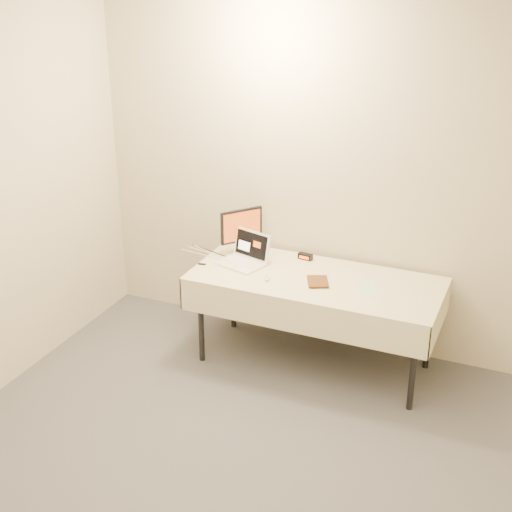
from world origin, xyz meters
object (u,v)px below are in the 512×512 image
at_px(table, 316,286).
at_px(monitor, 241,228).
at_px(laptop, 245,256).
at_px(book, 308,271).

distance_m(table, monitor, 0.79).
height_order(laptop, monitor, monitor).
xyz_separation_m(monitor, book, (0.67, -0.32, -0.12)).
relative_size(table, monitor, 5.04).
xyz_separation_m(table, monitor, (-0.70, 0.22, 0.28)).
bearing_deg(table, laptop, 175.41).
distance_m(table, laptop, 0.61).
bearing_deg(monitor, book, -77.11).
bearing_deg(book, table, 50.68).
xyz_separation_m(table, book, (-0.03, -0.10, 0.16)).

